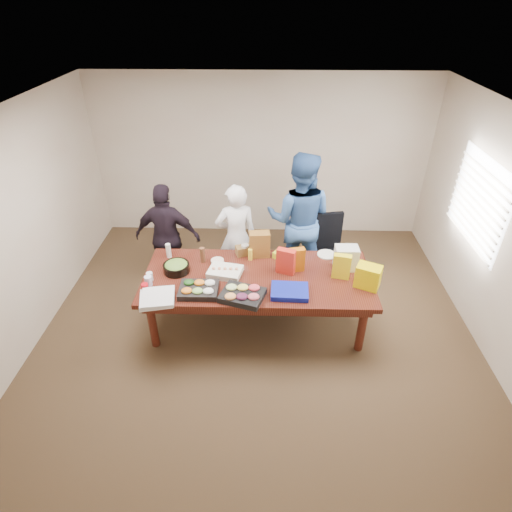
{
  "coord_description": "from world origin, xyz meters",
  "views": [
    {
      "loc": [
        0.1,
        -4.12,
        3.75
      ],
      "look_at": [
        -0.02,
        0.1,
        0.98
      ],
      "focal_mm": 29.07,
      "sensor_mm": 36.0,
      "label": 1
    }
  ],
  "objects_px": {
    "conference_table": "(257,300)",
    "sheet_cake": "(225,272)",
    "person_right": "(299,219)",
    "salad_bowl": "(176,268)",
    "office_chair": "(327,254)",
    "person_center": "(236,237)"
  },
  "relations": [
    {
      "from": "office_chair",
      "to": "person_center",
      "type": "relative_size",
      "value": 0.64
    },
    {
      "from": "office_chair",
      "to": "salad_bowl",
      "type": "height_order",
      "value": "office_chair"
    },
    {
      "from": "person_right",
      "to": "salad_bowl",
      "type": "distance_m",
      "value": 1.87
    },
    {
      "from": "conference_table",
      "to": "sheet_cake",
      "type": "bearing_deg",
      "value": 175.43
    },
    {
      "from": "office_chair",
      "to": "sheet_cake",
      "type": "bearing_deg",
      "value": -158.21
    },
    {
      "from": "sheet_cake",
      "to": "salad_bowl",
      "type": "height_order",
      "value": "salad_bowl"
    },
    {
      "from": "office_chair",
      "to": "person_right",
      "type": "height_order",
      "value": "person_right"
    },
    {
      "from": "office_chair",
      "to": "salad_bowl",
      "type": "xyz_separation_m",
      "value": [
        -1.99,
        -0.83,
        0.29
      ]
    },
    {
      "from": "office_chair",
      "to": "conference_table",
      "type": "bearing_deg",
      "value": -147.79
    },
    {
      "from": "conference_table",
      "to": "sheet_cake",
      "type": "xyz_separation_m",
      "value": [
        -0.4,
        0.03,
        0.41
      ]
    },
    {
      "from": "person_center",
      "to": "person_right",
      "type": "relative_size",
      "value": 0.81
    },
    {
      "from": "conference_table",
      "to": "person_center",
      "type": "relative_size",
      "value": 1.77
    },
    {
      "from": "conference_table",
      "to": "person_right",
      "type": "bearing_deg",
      "value": 62.19
    },
    {
      "from": "conference_table",
      "to": "person_right",
      "type": "height_order",
      "value": "person_right"
    },
    {
      "from": "person_right",
      "to": "conference_table",
      "type": "bearing_deg",
      "value": 72.79
    },
    {
      "from": "office_chair",
      "to": "salad_bowl",
      "type": "relative_size",
      "value": 3.13
    },
    {
      "from": "office_chair",
      "to": "salad_bowl",
      "type": "bearing_deg",
      "value": -167.79
    },
    {
      "from": "conference_table",
      "to": "person_center",
      "type": "bearing_deg",
      "value": 110.31
    },
    {
      "from": "salad_bowl",
      "to": "sheet_cake",
      "type": "bearing_deg",
      "value": -3.87
    },
    {
      "from": "person_right",
      "to": "salad_bowl",
      "type": "height_order",
      "value": "person_right"
    },
    {
      "from": "salad_bowl",
      "to": "conference_table",
      "type": "bearing_deg",
      "value": -4.15
    },
    {
      "from": "office_chair",
      "to": "sheet_cake",
      "type": "distance_m",
      "value": 1.66
    }
  ]
}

